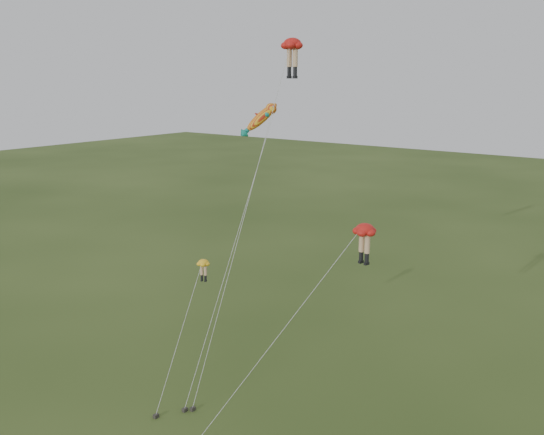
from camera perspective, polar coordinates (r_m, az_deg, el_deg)
The scene contains 5 objects.
ground at distance 42.92m, azimuth -7.39°, elevation -17.64°, with size 300.00×300.00×0.00m, color #2C4017.
legs_kite_red_high at distance 41.88m, azimuth 1.79°, elevation 15.32°, with size 3.11×9.19×24.41m.
legs_kite_red_mid at distance 39.44m, azimuth 8.56°, elevation -1.62°, with size 6.48×11.58×12.68m.
legs_kite_yellow at distance 43.13m, azimuth -6.67°, elevation -4.99°, with size 1.62×6.57×9.30m.
fish_kite at distance 46.28m, azimuth -1.01°, elevation 9.26°, with size 3.18×12.35×20.21m.
Camera 1 is at (26.17, -26.04, 21.89)m, focal length 40.00 mm.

